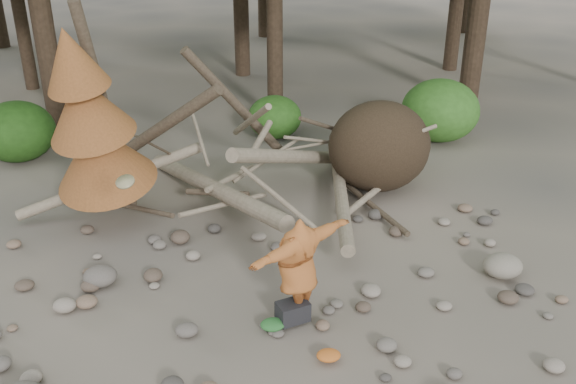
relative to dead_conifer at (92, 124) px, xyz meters
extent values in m
plane|color=#514C44|center=(3.12, -3.37, -2.11)|extent=(120.00, 120.00, 0.00)
ellipsoid|color=#332619|center=(5.72, 0.93, -1.12)|extent=(2.20, 1.87, 1.98)
cylinder|color=gray|center=(2.12, 0.33, -1.56)|extent=(2.61, 5.11, 1.08)
cylinder|color=gray|center=(3.92, 0.83, -1.21)|extent=(3.18, 3.71, 1.90)
cylinder|color=brown|center=(0.92, 1.23, -0.71)|extent=(3.08, 1.91, 2.49)
cylinder|color=gray|center=(4.72, 0.13, -1.76)|extent=(1.13, 4.98, 0.43)
cylinder|color=brown|center=(2.82, 1.43, -0.31)|extent=(2.39, 1.03, 2.89)
cylinder|color=gray|center=(0.12, 0.63, -1.41)|extent=(3.71, 0.86, 1.20)
cylinder|color=#4C3F30|center=(0.62, 0.13, -1.81)|extent=(1.52, 1.70, 0.49)
cylinder|color=gray|center=(3.32, 1.03, -1.31)|extent=(1.57, 0.85, 0.69)
cylinder|color=#4C3F30|center=(4.92, 1.53, -0.91)|extent=(1.92, 1.25, 1.10)
cylinder|color=gray|center=(1.92, 0.83, -0.61)|extent=(0.37, 1.42, 0.85)
cylinder|color=#4C3F30|center=(5.32, -0.17, -1.96)|extent=(0.79, 2.54, 0.12)
cylinder|color=gray|center=(2.32, -0.27, -1.66)|extent=(1.78, 1.11, 0.29)
cylinder|color=#4C3F30|center=(0.22, 0.43, 0.09)|extent=(0.67, 1.13, 4.35)
cone|color=brown|center=(0.06, 0.12, -0.61)|extent=(2.06, 2.13, 1.86)
cone|color=brown|center=(-0.05, -0.09, 0.39)|extent=(1.71, 1.78, 1.65)
cone|color=brown|center=(-0.14, -0.28, 1.29)|extent=(1.23, 1.30, 1.41)
ellipsoid|color=#224C14|center=(-2.38, 3.83, -1.39)|extent=(1.80, 1.80, 1.44)
ellipsoid|color=#2D601B|center=(3.92, 4.43, -1.55)|extent=(1.40, 1.40, 1.12)
ellipsoid|color=#387223|center=(8.12, 3.63, -1.31)|extent=(2.00, 2.00, 1.60)
imported|color=#A95926|center=(3.24, -3.43, -1.21)|extent=(1.96, 1.62, 1.64)
cylinder|color=#8C8358|center=(0.85, -3.10, 0.20)|extent=(0.27, 0.26, 0.16)
cube|color=black|center=(3.14, -3.57, -1.95)|extent=(0.54, 0.44, 0.31)
ellipsoid|color=#276129|center=(2.81, -3.72, -2.04)|extent=(0.37, 0.31, 0.14)
ellipsoid|color=#BA5D1F|center=(3.50, -4.51, -2.05)|extent=(0.34, 0.28, 0.12)
ellipsoid|color=gray|center=(6.87, -2.80, -1.91)|extent=(0.67, 0.60, 0.40)
ellipsoid|color=#605951|center=(0.14, -2.07, -1.94)|extent=(0.56, 0.50, 0.33)
camera|label=1|loc=(1.89, -11.42, 3.90)|focal=40.00mm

